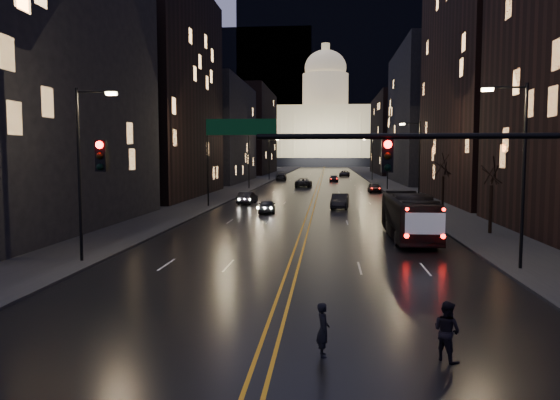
% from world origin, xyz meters
% --- Properties ---
extents(ground, '(900.00, 900.00, 0.00)m').
position_xyz_m(ground, '(0.00, 0.00, 0.00)').
color(ground, black).
rests_on(ground, ground).
extents(road, '(20.00, 320.00, 0.02)m').
position_xyz_m(road, '(0.00, 130.00, 0.01)').
color(road, black).
rests_on(road, ground).
extents(sidewalk_left, '(8.00, 320.00, 0.16)m').
position_xyz_m(sidewalk_left, '(-14.00, 130.00, 0.08)').
color(sidewalk_left, black).
rests_on(sidewalk_left, ground).
extents(sidewalk_right, '(8.00, 320.00, 0.16)m').
position_xyz_m(sidewalk_right, '(14.00, 130.00, 0.08)').
color(sidewalk_right, black).
rests_on(sidewalk_right, ground).
extents(center_line, '(0.62, 320.00, 0.01)m').
position_xyz_m(center_line, '(0.00, 130.00, 0.03)').
color(center_line, orange).
rests_on(center_line, road).
extents(building_left_near, '(12.00, 28.00, 22.00)m').
position_xyz_m(building_left_near, '(-21.00, 22.00, 11.00)').
color(building_left_near, black).
rests_on(building_left_near, ground).
extents(building_left_mid, '(12.00, 30.00, 28.00)m').
position_xyz_m(building_left_mid, '(-21.00, 54.00, 14.00)').
color(building_left_mid, black).
rests_on(building_left_mid, ground).
extents(building_left_far, '(12.00, 34.00, 20.00)m').
position_xyz_m(building_left_far, '(-21.00, 92.00, 10.00)').
color(building_left_far, black).
rests_on(building_left_far, ground).
extents(building_left_dist, '(12.00, 40.00, 24.00)m').
position_xyz_m(building_left_dist, '(-21.00, 140.00, 12.00)').
color(building_left_dist, black).
rests_on(building_left_dist, ground).
extents(building_right_tall, '(12.00, 30.00, 38.00)m').
position_xyz_m(building_right_tall, '(21.00, 50.00, 19.00)').
color(building_right_tall, black).
rests_on(building_right_tall, ground).
extents(building_right_mid, '(12.00, 34.00, 26.00)m').
position_xyz_m(building_right_mid, '(21.00, 92.00, 13.00)').
color(building_right_mid, black).
rests_on(building_right_mid, ground).
extents(building_right_dist, '(12.00, 40.00, 22.00)m').
position_xyz_m(building_right_dist, '(21.00, 140.00, 11.00)').
color(building_right_dist, black).
rests_on(building_right_dist, ground).
extents(mountain_ridge, '(520.00, 60.00, 130.00)m').
position_xyz_m(mountain_ridge, '(40.00, 380.00, 65.00)').
color(mountain_ridge, black).
rests_on(mountain_ridge, ground).
extents(capitol, '(90.00, 50.00, 58.50)m').
position_xyz_m(capitol, '(0.00, 250.00, 17.15)').
color(capitol, black).
rests_on(capitol, ground).
extents(traffic_signal, '(17.29, 0.45, 7.00)m').
position_xyz_m(traffic_signal, '(5.91, -0.00, 5.10)').
color(traffic_signal, black).
rests_on(traffic_signal, ground).
extents(streetlamp_right_near, '(2.13, 0.25, 9.00)m').
position_xyz_m(streetlamp_right_near, '(10.81, 10.00, 5.08)').
color(streetlamp_right_near, black).
rests_on(streetlamp_right_near, ground).
extents(streetlamp_left_near, '(2.13, 0.25, 9.00)m').
position_xyz_m(streetlamp_left_near, '(-10.81, 10.00, 5.08)').
color(streetlamp_left_near, black).
rests_on(streetlamp_left_near, ground).
extents(streetlamp_right_mid, '(2.13, 0.25, 9.00)m').
position_xyz_m(streetlamp_right_mid, '(10.81, 40.00, 5.08)').
color(streetlamp_right_mid, black).
rests_on(streetlamp_right_mid, ground).
extents(streetlamp_left_mid, '(2.13, 0.25, 9.00)m').
position_xyz_m(streetlamp_left_mid, '(-10.81, 40.00, 5.08)').
color(streetlamp_left_mid, black).
rests_on(streetlamp_left_mid, ground).
extents(streetlamp_right_far, '(2.13, 0.25, 9.00)m').
position_xyz_m(streetlamp_right_far, '(10.81, 70.00, 5.08)').
color(streetlamp_right_far, black).
rests_on(streetlamp_right_far, ground).
extents(streetlamp_left_far, '(2.13, 0.25, 9.00)m').
position_xyz_m(streetlamp_left_far, '(-10.81, 70.00, 5.08)').
color(streetlamp_left_far, black).
rests_on(streetlamp_left_far, ground).
extents(streetlamp_right_dist, '(2.13, 0.25, 9.00)m').
position_xyz_m(streetlamp_right_dist, '(10.81, 100.00, 5.08)').
color(streetlamp_right_dist, black).
rests_on(streetlamp_right_dist, ground).
extents(streetlamp_left_dist, '(2.13, 0.25, 9.00)m').
position_xyz_m(streetlamp_left_dist, '(-10.81, 100.00, 5.08)').
color(streetlamp_left_dist, black).
rests_on(streetlamp_left_dist, ground).
extents(tree_right_mid, '(2.40, 2.40, 6.65)m').
position_xyz_m(tree_right_mid, '(13.00, 22.00, 4.53)').
color(tree_right_mid, black).
rests_on(tree_right_mid, ground).
extents(tree_right_far, '(2.40, 2.40, 6.65)m').
position_xyz_m(tree_right_far, '(13.00, 38.00, 4.53)').
color(tree_right_far, black).
rests_on(tree_right_far, ground).
extents(bus, '(2.56, 10.92, 3.04)m').
position_xyz_m(bus, '(7.11, 19.80, 1.52)').
color(bus, black).
rests_on(bus, ground).
extents(oncoming_car_a, '(1.91, 4.07, 1.35)m').
position_xyz_m(oncoming_car_a, '(-4.15, 34.94, 0.67)').
color(oncoming_car_a, black).
rests_on(oncoming_car_a, ground).
extents(oncoming_car_b, '(1.92, 4.39, 1.40)m').
position_xyz_m(oncoming_car_b, '(-7.42, 44.08, 0.70)').
color(oncoming_car_b, black).
rests_on(oncoming_car_b, ground).
extents(oncoming_car_c, '(2.90, 5.72, 1.55)m').
position_xyz_m(oncoming_car_c, '(-2.50, 76.61, 0.78)').
color(oncoming_car_c, black).
rests_on(oncoming_car_c, ground).
extents(oncoming_car_d, '(2.64, 5.76, 1.63)m').
position_xyz_m(oncoming_car_d, '(-8.46, 100.78, 0.82)').
color(oncoming_car_d, black).
rests_on(oncoming_car_d, ground).
extents(receding_car_a, '(2.04, 4.85, 1.56)m').
position_xyz_m(receding_car_a, '(2.93, 39.81, 0.78)').
color(receding_car_a, black).
rests_on(receding_car_a, ground).
extents(receding_car_b, '(1.89, 4.41, 1.49)m').
position_xyz_m(receding_car_b, '(8.50, 63.98, 0.74)').
color(receding_car_b, black).
rests_on(receding_car_b, ground).
extents(receding_car_c, '(1.90, 4.54, 1.31)m').
position_xyz_m(receding_car_c, '(2.87, 94.65, 0.66)').
color(receding_car_c, black).
rests_on(receding_car_c, ground).
extents(receding_car_d, '(2.92, 5.62, 1.51)m').
position_xyz_m(receding_car_d, '(5.81, 121.82, 0.76)').
color(receding_car_d, black).
rests_on(receding_car_d, ground).
extents(pedestrian_a, '(0.45, 0.61, 1.54)m').
position_xyz_m(pedestrian_a, '(1.60, -2.00, 0.77)').
color(pedestrian_a, black).
rests_on(pedestrian_a, ground).
extents(pedestrian_b, '(0.86, 0.90, 1.66)m').
position_xyz_m(pedestrian_b, '(4.98, -2.00, 0.83)').
color(pedestrian_b, black).
rests_on(pedestrian_b, ground).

